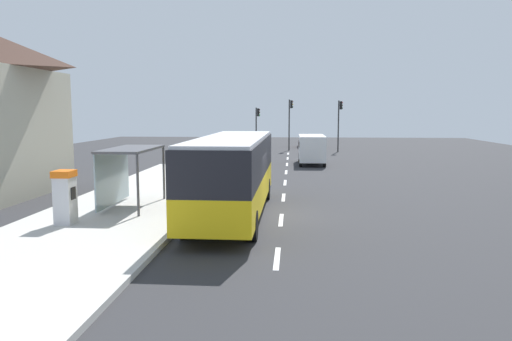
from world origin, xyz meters
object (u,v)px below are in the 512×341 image
sedan_near (306,140)px  ticket_machine (65,197)px  recycling_bin_green (193,184)px  bus_shelter (125,162)px  traffic_light_far_side (257,122)px  recycling_bin_yellow (187,188)px  traffic_light_median (290,117)px  white_van (312,147)px  recycling_bin_red (191,186)px  bus (233,171)px  traffic_light_near_side (339,118)px

sedan_near → ticket_machine: (-9.75, -41.22, 0.38)m
recycling_bin_green → bus_shelter: size_ratio=0.24×
traffic_light_far_side → ticket_machine: bearing=-97.0°
recycling_bin_green → bus_shelter: 4.40m
recycling_bin_yellow → traffic_light_median: 31.08m
bus_shelter → sedan_near: bearing=77.0°
recycling_bin_yellow → bus_shelter: (-2.21, -2.11, 1.44)m
sedan_near → recycling_bin_yellow: bearing=-100.3°
ticket_machine → recycling_bin_yellow: 6.39m
recycling_bin_green → sedan_near: bearing=79.3°
recycling_bin_green → white_van: bearing=67.6°
traffic_light_far_side → recycling_bin_green: bearing=-92.2°
recycling_bin_red → traffic_light_far_side: 29.22m
recycling_bin_green → traffic_light_median: bearing=81.1°
bus → recycling_bin_green: size_ratio=11.61×
bus → recycling_bin_green: bus is taller
recycling_bin_green → traffic_light_near_side: bearing=70.6°
ticket_machine → recycling_bin_red: ticket_machine is taller
sedan_near → traffic_light_far_side: (-5.40, -5.95, 2.28)m
recycling_bin_red → traffic_light_median: traffic_light_median is taller
white_van → recycling_bin_yellow: white_van is taller
bus → recycling_bin_red: bus is taller
sedan_near → traffic_light_near_side: (3.20, -6.75, 2.72)m
sedan_near → recycling_bin_red: 35.64m
ticket_machine → traffic_light_median: (7.85, 36.07, 2.42)m
traffic_light_median → bus_shelter: (-6.81, -32.71, -1.50)m
bus → recycling_bin_yellow: (-2.49, 2.89, -1.19)m
sedan_near → recycling_bin_green: size_ratio=4.64×
recycling_bin_yellow → traffic_light_far_side: traffic_light_far_side is taller
sedan_near → recycling_bin_yellow: 36.33m
bus → traffic_light_near_side: bearing=77.3°
bus_shelter → recycling_bin_yellow: bearing=43.7°
sedan_near → traffic_light_median: 6.16m
ticket_machine → recycling_bin_red: size_ratio=2.04×
recycling_bin_red → bus_shelter: (-2.21, -2.81, 1.44)m
recycling_bin_yellow → traffic_light_near_side: traffic_light_near_side is taller
sedan_near → traffic_light_near_side: bearing=-64.6°
white_van → recycling_bin_red: 17.46m
white_van → ticket_machine: white_van is taller
recycling_bin_yellow → traffic_light_near_side: bearing=71.5°
recycling_bin_red → recycling_bin_green: same height
white_van → ticket_machine: 24.39m
traffic_light_median → white_van: bearing=-82.5°
recycling_bin_yellow → recycling_bin_green: bearing=90.0°
sedan_near → recycling_bin_green: 34.95m
bus → traffic_light_far_side: 32.74m
recycling_bin_red → traffic_light_median: bearing=81.3°
bus → ticket_machine: bearing=-155.8°
white_van → traffic_light_median: 13.97m
white_van → traffic_light_near_side: size_ratio=0.98×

